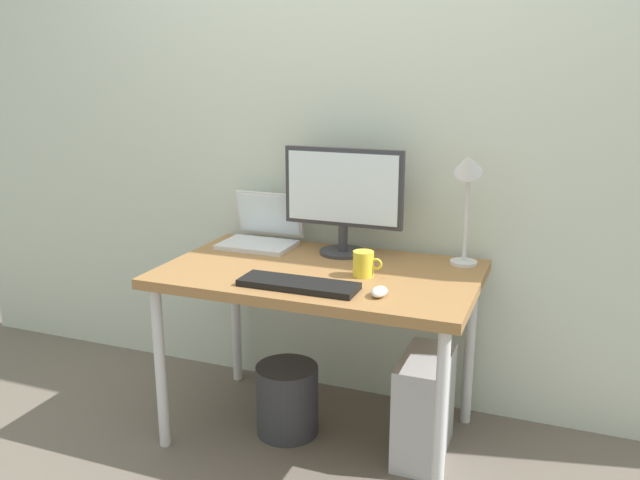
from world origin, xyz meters
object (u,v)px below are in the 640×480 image
mouse (379,292)px  computer_tower (424,406)px  keyboard (298,284)px  monitor (343,195)px  wastebasket (287,399)px  desk_lamp (467,183)px  coffee_mug (364,264)px  laptop (262,232)px  desk (320,285)px

mouse → computer_tower: size_ratio=0.21×
mouse → keyboard: bearing=-176.9°
monitor → computer_tower: monitor is taller
computer_tower → monitor: bearing=150.4°
keyboard → wastebasket: size_ratio=1.47×
desk_lamp → coffee_mug: 0.52m
keyboard → coffee_mug: 0.28m
monitor → coffee_mug: size_ratio=4.48×
wastebasket → monitor: bearing=63.7°
desk_lamp → mouse: 0.60m
desk_lamp → wastebasket: desk_lamp is taller
desk_lamp → wastebasket: bearing=-156.2°
keyboard → computer_tower: (0.43, 0.23, -0.53)m
wastebasket → mouse: bearing=-22.0°
computer_tower → wastebasket: computer_tower is taller
laptop → computer_tower: laptop is taller
laptop → mouse: (0.69, -0.48, -0.04)m
monitor → keyboard: size_ratio=1.17×
laptop → wastebasket: (0.25, -0.30, -0.63)m
laptop → keyboard: 0.63m
laptop → coffee_mug: laptop is taller
desk → laptop: size_ratio=3.87×
laptop → coffee_mug: (0.57, -0.28, -0.01)m
desk_lamp → mouse: size_ratio=5.30×
laptop → wastebasket: size_ratio=1.07×
monitor → laptop: 0.44m
desk → desk_lamp: 0.70m
desk → desk_lamp: size_ratio=2.60×
laptop → desk_lamp: bearing=-1.0°
laptop → keyboard: laptop is taller
desk_lamp → computer_tower: desk_lamp is taller
desk → wastebasket: (-0.13, -0.04, -0.51)m
desk_lamp → laptop: bearing=179.0°
laptop → mouse: bearing=-34.9°
monitor → laptop: (-0.39, 0.02, -0.20)m
coffee_mug → monitor: bearing=123.7°
keyboard → mouse: 0.30m
laptop → computer_tower: 1.03m
desk_lamp → mouse: desk_lamp is taller
desk_lamp → coffee_mug: size_ratio=4.14×
computer_tower → keyboard: bearing=-151.5°
monitor → keyboard: 0.54m
desk → coffee_mug: 0.22m
laptop → keyboard: bearing=-52.1°
desk → mouse: size_ratio=13.76×
coffee_mug → wastebasket: 0.70m
monitor → mouse: monitor is taller
wastebasket → desk: bearing=18.0°
keyboard → wastebasket: keyboard is taller
laptop → desk: bearing=-34.4°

